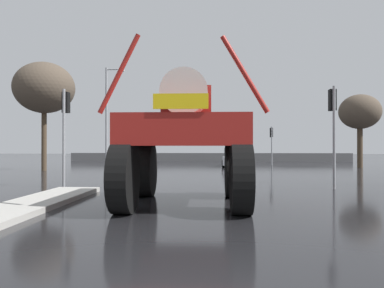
{
  "coord_description": "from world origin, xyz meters",
  "views": [
    {
      "loc": [
        0.53,
        -3.0,
        1.66
      ],
      "look_at": [
        -0.28,
        11.15,
        1.74
      ],
      "focal_mm": 35.5,
      "sensor_mm": 36.0,
      "label": 1
    }
  ],
  "objects_px": {
    "bare_tree_right": "(360,112)",
    "bare_tree_left": "(44,88)",
    "oversize_sprayer": "(186,139)",
    "traffic_signal_near_left": "(65,116)",
    "streetlight_far_left": "(108,112)",
    "traffic_signal_far_left": "(271,137)",
    "traffic_signal_near_right": "(333,114)",
    "sedan_ahead": "(235,158)"
  },
  "relations": [
    {
      "from": "bare_tree_right",
      "to": "bare_tree_left",
      "type": "bearing_deg",
      "value": -167.37
    },
    {
      "from": "oversize_sprayer",
      "to": "traffic_signal_near_left",
      "type": "bearing_deg",
      "value": 50.31
    },
    {
      "from": "streetlight_far_left",
      "to": "bare_tree_right",
      "type": "relative_size",
      "value": 1.44
    },
    {
      "from": "traffic_signal_near_left",
      "to": "traffic_signal_far_left",
      "type": "bearing_deg",
      "value": 59.41
    },
    {
      "from": "streetlight_far_left",
      "to": "bare_tree_left",
      "type": "xyz_separation_m",
      "value": [
        -2.67,
        -5.92,
        1.08
      ]
    },
    {
      "from": "streetlight_far_left",
      "to": "traffic_signal_near_right",
      "type": "bearing_deg",
      "value": -49.64
    },
    {
      "from": "traffic_signal_far_left",
      "to": "bare_tree_right",
      "type": "relative_size",
      "value": 0.6
    },
    {
      "from": "traffic_signal_far_left",
      "to": "bare_tree_left",
      "type": "relative_size",
      "value": 0.46
    },
    {
      "from": "oversize_sprayer",
      "to": "bare_tree_right",
      "type": "height_order",
      "value": "bare_tree_right"
    },
    {
      "from": "sedan_ahead",
      "to": "traffic_signal_near_right",
      "type": "height_order",
      "value": "traffic_signal_near_right"
    },
    {
      "from": "bare_tree_left",
      "to": "traffic_signal_far_left",
      "type": "bearing_deg",
      "value": 28.51
    },
    {
      "from": "oversize_sprayer",
      "to": "sedan_ahead",
      "type": "xyz_separation_m",
      "value": [
        2.51,
        19.83,
        -1.15
      ]
    },
    {
      "from": "traffic_signal_near_left",
      "to": "bare_tree_right",
      "type": "distance_m",
      "value": 22.91
    },
    {
      "from": "traffic_signal_far_left",
      "to": "streetlight_far_left",
      "type": "distance_m",
      "value": 14.33
    },
    {
      "from": "streetlight_far_left",
      "to": "bare_tree_right",
      "type": "xyz_separation_m",
      "value": [
        20.04,
        -0.83,
        -0.22
      ]
    },
    {
      "from": "bare_tree_left",
      "to": "bare_tree_right",
      "type": "distance_m",
      "value": 23.31
    },
    {
      "from": "sedan_ahead",
      "to": "traffic_signal_near_left",
      "type": "distance_m",
      "value": 17.52
    },
    {
      "from": "traffic_signal_near_right",
      "to": "bare_tree_right",
      "type": "distance_m",
      "value": 16.4
    },
    {
      "from": "bare_tree_left",
      "to": "streetlight_far_left",
      "type": "bearing_deg",
      "value": 65.68
    },
    {
      "from": "traffic_signal_near_left",
      "to": "bare_tree_left",
      "type": "xyz_separation_m",
      "value": [
        -5.4,
        9.84,
        2.68
      ]
    },
    {
      "from": "sedan_ahead",
      "to": "bare_tree_right",
      "type": "distance_m",
      "value": 10.23
    },
    {
      "from": "streetlight_far_left",
      "to": "bare_tree_right",
      "type": "distance_m",
      "value": 20.06
    },
    {
      "from": "sedan_ahead",
      "to": "bare_tree_left",
      "type": "xyz_separation_m",
      "value": [
        -13.14,
        -5.72,
        4.85
      ]
    },
    {
      "from": "oversize_sprayer",
      "to": "bare_tree_right",
      "type": "xyz_separation_m",
      "value": [
        12.08,
        19.2,
        2.4
      ]
    },
    {
      "from": "traffic_signal_near_right",
      "to": "streetlight_far_left",
      "type": "xyz_separation_m",
      "value": [
        -13.39,
        15.76,
        1.58
      ]
    },
    {
      "from": "traffic_signal_near_right",
      "to": "bare_tree_right",
      "type": "relative_size",
      "value": 0.7
    },
    {
      "from": "traffic_signal_near_right",
      "to": "traffic_signal_far_left",
      "type": "height_order",
      "value": "traffic_signal_near_right"
    },
    {
      "from": "traffic_signal_near_left",
      "to": "traffic_signal_near_right",
      "type": "relative_size",
      "value": 0.99
    },
    {
      "from": "streetlight_far_left",
      "to": "bare_tree_right",
      "type": "height_order",
      "value": "streetlight_far_left"
    },
    {
      "from": "traffic_signal_near_right",
      "to": "streetlight_far_left",
      "type": "bearing_deg",
      "value": 130.36
    },
    {
      "from": "sedan_ahead",
      "to": "streetlight_far_left",
      "type": "height_order",
      "value": "streetlight_far_left"
    },
    {
      "from": "traffic_signal_near_right",
      "to": "bare_tree_left",
      "type": "height_order",
      "value": "bare_tree_left"
    },
    {
      "from": "sedan_ahead",
      "to": "traffic_signal_far_left",
      "type": "height_order",
      "value": "traffic_signal_far_left"
    },
    {
      "from": "oversize_sprayer",
      "to": "traffic_signal_near_right",
      "type": "height_order",
      "value": "oversize_sprayer"
    },
    {
      "from": "traffic_signal_far_left",
      "to": "bare_tree_right",
      "type": "height_order",
      "value": "bare_tree_right"
    },
    {
      "from": "traffic_signal_far_left",
      "to": "bare_tree_left",
      "type": "height_order",
      "value": "bare_tree_left"
    },
    {
      "from": "sedan_ahead",
      "to": "traffic_signal_near_left",
      "type": "xyz_separation_m",
      "value": [
        -7.74,
        -15.57,
        2.18
      ]
    },
    {
      "from": "traffic_signal_far_left",
      "to": "bare_tree_left",
      "type": "distance_m",
      "value": 19.06
    },
    {
      "from": "traffic_signal_near_left",
      "to": "bare_tree_right",
      "type": "height_order",
      "value": "bare_tree_right"
    },
    {
      "from": "oversize_sprayer",
      "to": "bare_tree_right",
      "type": "relative_size",
      "value": 0.9
    },
    {
      "from": "traffic_signal_far_left",
      "to": "streetlight_far_left",
      "type": "bearing_deg",
      "value": -167.55
    },
    {
      "from": "sedan_ahead",
      "to": "traffic_signal_near_right",
      "type": "distance_m",
      "value": 15.99
    }
  ]
}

